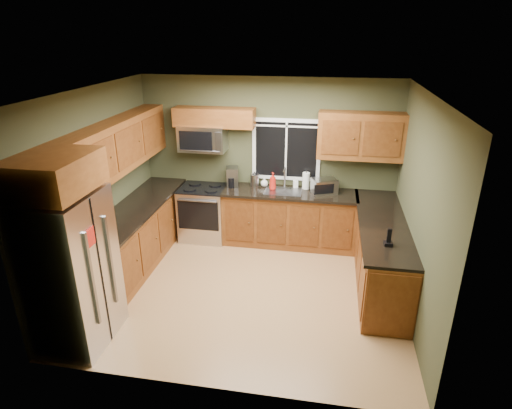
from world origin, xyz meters
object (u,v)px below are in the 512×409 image
(coffee_maker, at_px, (232,177))
(paper_towel_roll, at_px, (306,181))
(kettle, at_px, (255,180))
(cordless_phone, at_px, (388,240))
(range, at_px, (204,212))
(soap_bottle_c, at_px, (264,182))
(refrigerator, at_px, (71,271))
(soap_bottle_b, at_px, (296,182))
(soap_bottle_a, at_px, (273,181))
(toaster_oven, at_px, (324,186))
(microwave, at_px, (203,138))

(coffee_maker, bearing_deg, paper_towel_roll, 3.82)
(kettle, bearing_deg, coffee_maker, -172.92)
(kettle, bearing_deg, cordless_phone, -42.39)
(paper_towel_roll, height_order, cordless_phone, paper_towel_roll)
(range, distance_m, soap_bottle_c, 1.17)
(refrigerator, distance_m, soap_bottle_b, 3.73)
(refrigerator, distance_m, soap_bottle_c, 3.42)
(soap_bottle_b, bearing_deg, cordless_phone, -55.25)
(paper_towel_roll, distance_m, soap_bottle_a, 0.55)
(soap_bottle_a, relative_size, soap_bottle_c, 1.89)
(kettle, bearing_deg, soap_bottle_c, 8.23)
(range, xyz_separation_m, paper_towel_roll, (1.70, 0.20, 0.61))
(toaster_oven, distance_m, soap_bottle_a, 0.83)
(toaster_oven, relative_size, cordless_phone, 2.02)
(coffee_maker, xyz_separation_m, cordless_phone, (2.34, -1.75, -0.08))
(soap_bottle_c, bearing_deg, soap_bottle_a, -39.24)
(kettle, relative_size, paper_towel_roll, 0.85)
(toaster_oven, distance_m, cordless_phone, 1.86)
(kettle, height_order, soap_bottle_b, kettle)
(range, distance_m, soap_bottle_a, 1.32)
(microwave, bearing_deg, kettle, 2.09)
(soap_bottle_a, bearing_deg, range, -176.95)
(soap_bottle_c, bearing_deg, kettle, -171.77)
(microwave, relative_size, soap_bottle_b, 4.48)
(refrigerator, distance_m, range, 2.89)
(soap_bottle_c, distance_m, cordless_phone, 2.56)
(refrigerator, bearing_deg, paper_towel_roll, 51.20)
(microwave, height_order, soap_bottle_b, microwave)
(soap_bottle_a, bearing_deg, paper_towel_roll, 14.79)
(range, height_order, paper_towel_roll, paper_towel_roll)
(paper_towel_roll, height_order, soap_bottle_c, paper_towel_roll)
(refrigerator, relative_size, microwave, 2.37)
(cordless_phone, bearing_deg, kettle, 137.61)
(coffee_maker, xyz_separation_m, soap_bottle_a, (0.69, -0.06, -0.01))
(coffee_maker, distance_m, soap_bottle_b, 1.06)
(soap_bottle_b, bearing_deg, coffee_maker, -174.04)
(microwave, height_order, soap_bottle_c, microwave)
(kettle, xyz_separation_m, cordless_phone, (1.96, -1.79, -0.05))
(refrigerator, relative_size, kettle, 7.03)
(microwave, distance_m, cordless_phone, 3.40)
(refrigerator, height_order, cordless_phone, refrigerator)
(soap_bottle_b, relative_size, soap_bottle_c, 1.11)
(paper_towel_roll, xyz_separation_m, cordless_phone, (1.12, -1.83, -0.07))
(microwave, distance_m, soap_bottle_c, 1.24)
(soap_bottle_b, xyz_separation_m, cordless_phone, (1.29, -1.86, -0.02))
(cordless_phone, bearing_deg, soap_bottle_b, 124.75)
(range, distance_m, cordless_phone, 3.30)
(microwave, bearing_deg, paper_towel_roll, 2.23)
(microwave, bearing_deg, coffee_maker, -1.82)
(toaster_oven, bearing_deg, kettle, 173.96)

